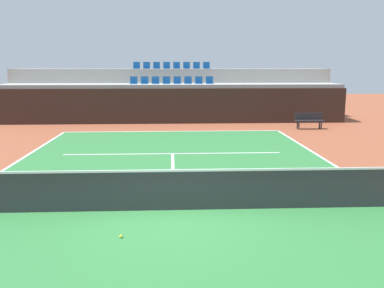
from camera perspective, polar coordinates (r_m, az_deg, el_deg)
The scene contains 13 objects.
ground_plane at distance 10.01m, azimuth -2.50°, elevation -8.91°, with size 80.00×80.00×0.00m, color brown.
court_surface at distance 10.00m, azimuth -2.50°, elevation -8.89°, with size 11.00×24.00×0.01m, color #2D7238.
baseline_far at distance 21.64m, azimuth -2.67°, elevation 1.71°, with size 11.00×0.10×0.00m, color white.
service_line_far at distance 16.18m, azimuth -2.62°, elevation -1.30°, with size 8.26×0.10×0.00m, color white.
centre_service_line at distance 13.06m, azimuth -2.58°, elevation -4.18°, with size 0.10×6.40×0.00m, color white.
back_wall at distance 24.57m, azimuth -2.70°, elevation 5.12°, with size 20.30×0.30×2.02m, color black.
stands_tier_lower at distance 25.90m, azimuth -2.71°, elevation 5.63°, with size 20.30×2.40×2.23m, color #9E9E99.
stands_tier_upper at distance 28.27m, azimuth -2.73°, elevation 6.93°, with size 20.30×2.40×3.11m, color #9E9E99.
seating_row_lower at distance 25.92m, azimuth -2.74°, elevation 8.37°, with size 5.04×0.44×0.44m.
seating_row_upper at distance 28.30m, azimuth -2.76°, elevation 10.34°, with size 5.04×0.44×0.44m.
tennis_net at distance 9.85m, azimuth -2.53°, elevation -6.12°, with size 11.08×0.08×1.07m.
player_bench at distance 23.31m, azimuth 15.48°, elevation 3.21°, with size 1.50×0.40×0.85m.
tennis_ball_0 at distance 8.58m, azimuth -9.54°, elevation -12.15°, with size 0.07×0.07×0.07m, color #CCE033.
Camera 1 is at (-0.02, -9.44, 3.33)m, focal length 39.64 mm.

